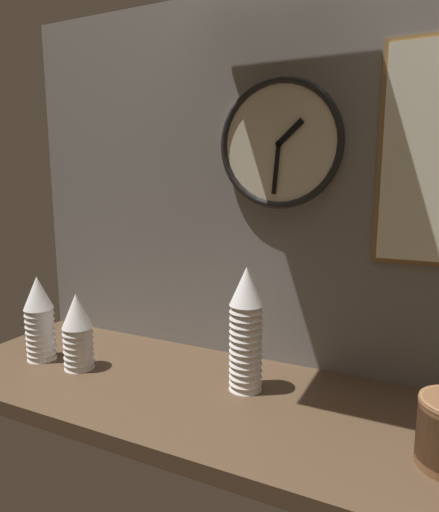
{
  "coord_description": "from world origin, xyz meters",
  "views": [
    {
      "loc": [
        0.48,
        -0.98,
        0.55
      ],
      "look_at": [
        -0.02,
        0.04,
        0.35
      ],
      "focal_mm": 32.0,
      "sensor_mm": 36.0,
      "label": 1
    }
  ],
  "objects": [
    {
      "name": "cup_stack_center_right",
      "position": [
        0.05,
        0.05,
        0.16
      ],
      "size": [
        0.09,
        0.09,
        0.32
      ],
      "color": "white",
      "rests_on": "ground_plane"
    },
    {
      "name": "cup_stack_far_left",
      "position": [
        -0.58,
        -0.04,
        0.13
      ],
      "size": [
        0.09,
        0.09,
        0.26
      ],
      "color": "white",
      "rests_on": "ground_plane"
    },
    {
      "name": "wall_tiled_back",
      "position": [
        0.0,
        0.27,
        0.53
      ],
      "size": [
        1.6,
        0.03,
        1.05
      ],
      "color": "slate",
      "rests_on": "ground_plane"
    },
    {
      "name": "cup_stack_left",
      "position": [
        -0.43,
        -0.04,
        0.11
      ],
      "size": [
        0.09,
        0.09,
        0.22
      ],
      "color": "white",
      "rests_on": "ground_plane"
    },
    {
      "name": "wall_clock",
      "position": [
        0.06,
        0.23,
        0.63
      ],
      "size": [
        0.35,
        0.03,
        0.35
      ],
      "color": "beige"
    },
    {
      "name": "ground_plane",
      "position": [
        0.0,
        0.0,
        -0.02
      ],
      "size": [
        1.6,
        0.56,
        0.04
      ],
      "primitive_type": "cube",
      "color": "#4C3826"
    }
  ]
}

